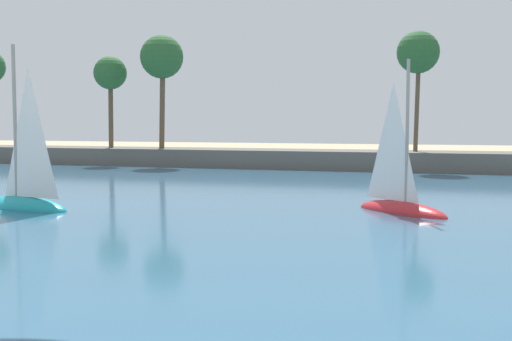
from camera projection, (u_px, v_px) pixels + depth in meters
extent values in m
cube|color=#33607F|center=(374.00, 175.00, 54.11)|extent=(220.00, 91.45, 0.06)
cube|color=#605B54|center=(381.00, 161.00, 59.50)|extent=(99.74, 6.00, 1.80)
cylinder|color=brown|center=(111.00, 110.00, 67.15)|extent=(0.51, 0.61, 7.90)
sphere|color=#285B2D|center=(110.00, 73.00, 66.85)|extent=(3.48, 3.48, 3.48)
cylinder|color=brown|center=(162.00, 103.00, 65.21)|extent=(0.88, 0.77, 9.41)
sphere|color=#285B2D|center=(162.00, 57.00, 64.85)|extent=(4.43, 4.43, 4.43)
cylinder|color=brown|center=(417.00, 102.00, 58.19)|extent=(0.56, 0.57, 9.10)
sphere|color=#285B2D|center=(418.00, 52.00, 57.84)|extent=(3.88, 3.88, 3.88)
ellipsoid|color=red|center=(402.00, 212.00, 31.18)|extent=(5.35, 4.76, 1.11)
cylinder|color=gray|center=(407.00, 131.00, 30.65)|extent=(0.17, 0.17, 6.91)
pyramid|color=white|center=(393.00, 141.00, 31.46)|extent=(2.04, 1.69, 5.88)
ellipsoid|color=teal|center=(22.00, 208.00, 32.70)|extent=(6.47, 3.17, 1.24)
cylinder|color=gray|center=(15.00, 121.00, 32.51)|extent=(0.19, 0.19, 7.77)
pyramid|color=white|center=(29.00, 132.00, 32.03)|extent=(2.77, 0.79, 6.60)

